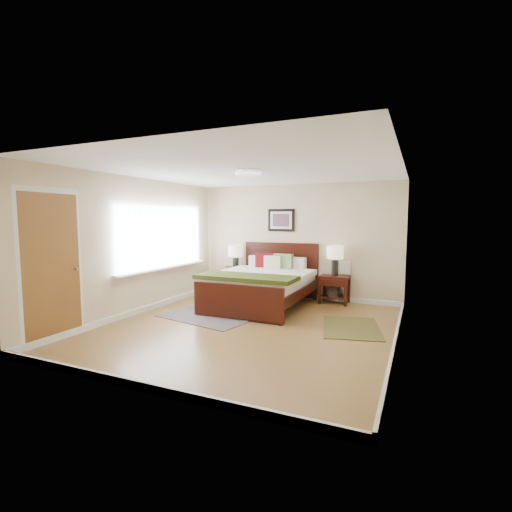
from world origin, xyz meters
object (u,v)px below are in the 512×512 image
Objects in this scene: nightstand_right at (334,286)px; rug_persian at (230,310)px; lamp_right at (335,255)px; armchair at (241,282)px; lamp_left at (236,253)px; bed at (262,279)px; nightstand_left at (235,277)px.

rug_persian is (-1.71, -1.38, -0.35)m from nightstand_right.
armchair is (-2.03, -0.27, -0.66)m from lamp_right.
armchair is (0.26, -0.27, -0.61)m from lamp_left.
bed reaches higher than lamp_right.
lamp_left is 1.00× the size of lamp_right.
armchair is 0.33× the size of rug_persian.
nightstand_left is 2.37m from lamp_right.
bed is at bearing 60.98° from rug_persian.
armchair is 1.22m from rug_persian.
nightstand_left is at bearing -156.24° from armchair.
bed reaches higher than armchair.
bed reaches higher than lamp_left.
lamp_right is at bearing 0.00° from lamp_left.
lamp_left reaches higher than nightstand_right.
bed is at bearing -145.77° from nightstand_right.
rug_persian is (0.58, -1.39, -0.96)m from lamp_left.
lamp_right is (0.00, 0.01, 0.65)m from nightstand_right.
bed is 1.59m from lamp_right.
armchair reaches higher than nightstand_left.
rug_persian is at bearing -141.05° from nightstand_right.
nightstand_left is 0.37m from armchair.
lamp_right is (1.26, 0.87, 0.46)m from bed.
nightstand_left is 0.91× the size of nightstand_right.
bed reaches higher than nightstand_right.
lamp_left is at bearing 140.07° from bed.
bed is 1.35m from nightstand_left.
armchair reaches higher than rug_persian.
nightstand_right is (1.26, 0.86, -0.20)m from bed.
nightstand_right is at bearing 50.60° from rug_persian.
bed is 0.97× the size of rug_persian.
lamp_left is (-1.04, 0.87, 0.41)m from bed.
armchair is (-0.77, 0.60, -0.20)m from bed.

